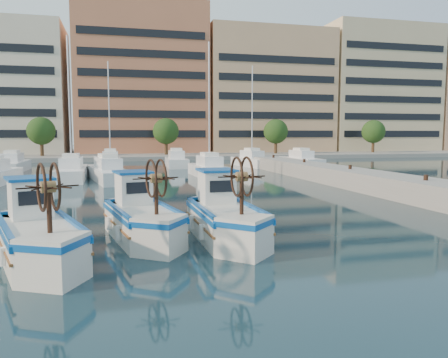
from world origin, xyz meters
TOP-DOWN VIEW (x-y plane):
  - ground at (0.00, 0.00)m, footprint 300.00×300.00m
  - quay at (13.00, 8.00)m, footprint 3.00×60.00m
  - waterfront at (9.23, 65.04)m, footprint 180.00×40.00m
  - yacht_marina at (-2.59, 27.61)m, footprint 39.24×22.42m
  - fishing_boat_a at (-5.67, -0.90)m, footprint 3.29×4.97m
  - fishing_boat_b at (-2.57, 1.18)m, footprint 2.74×4.85m
  - fishing_boat_c at (0.31, 0.48)m, footprint 2.08×4.88m

SIDE VIEW (x-z plane):
  - ground at x=0.00m, z-range 0.00..0.00m
  - yacht_marina at x=-2.59m, z-range -5.22..6.28m
  - quay at x=13.00m, z-range 0.00..1.20m
  - fishing_boat_b at x=-2.57m, z-range -0.66..2.28m
  - fishing_boat_a at x=-5.67m, z-range -0.67..2.33m
  - fishing_boat_c at x=0.31m, z-range -0.68..2.35m
  - waterfront at x=9.23m, z-range -1.70..23.90m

